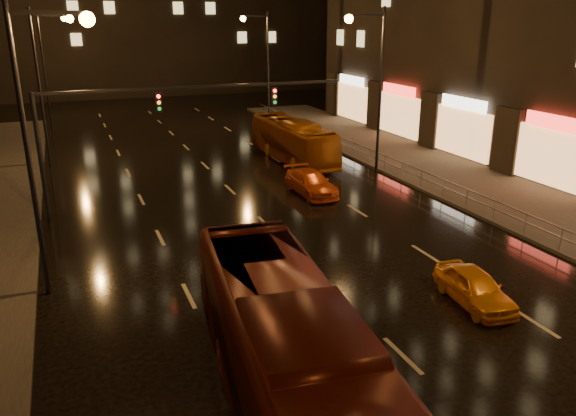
{
  "coord_description": "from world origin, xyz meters",
  "views": [
    {
      "loc": [
        -8.34,
        -7.85,
        9.33
      ],
      "look_at": [
        -0.87,
        10.86,
        2.5
      ],
      "focal_mm": 35.0,
      "sensor_mm": 36.0,
      "label": 1
    }
  ],
  "objects_px": {
    "bus_red": "(291,361)",
    "taxi_near": "(475,287)",
    "taxi_far": "(311,183)",
    "bus_curb": "(293,140)"
  },
  "relations": [
    {
      "from": "taxi_far",
      "to": "bus_curb",
      "type": "bearing_deg",
      "value": 73.93
    },
    {
      "from": "bus_red",
      "to": "taxi_near",
      "type": "distance_m",
      "value": 8.74
    },
    {
      "from": "taxi_near",
      "to": "taxi_far",
      "type": "xyz_separation_m",
      "value": [
        0.0,
        13.76,
        0.02
      ]
    },
    {
      "from": "bus_red",
      "to": "bus_curb",
      "type": "height_order",
      "value": "bus_red"
    },
    {
      "from": "bus_curb",
      "to": "taxi_near",
      "type": "bearing_deg",
      "value": -96.71
    },
    {
      "from": "bus_curb",
      "to": "taxi_near",
      "type": "relative_size",
      "value": 2.8
    },
    {
      "from": "bus_red",
      "to": "taxi_near",
      "type": "height_order",
      "value": "bus_red"
    },
    {
      "from": "bus_red",
      "to": "taxi_near",
      "type": "bearing_deg",
      "value": 27.79
    },
    {
      "from": "bus_red",
      "to": "bus_curb",
      "type": "relative_size",
      "value": 1.2
    },
    {
      "from": "bus_red",
      "to": "bus_curb",
      "type": "bearing_deg",
      "value": 74.06
    }
  ]
}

